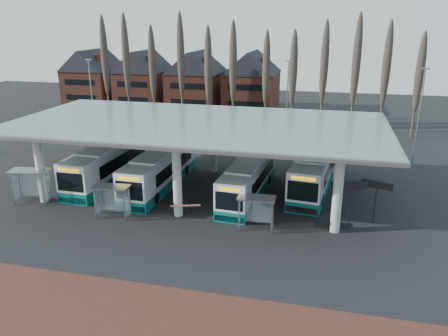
% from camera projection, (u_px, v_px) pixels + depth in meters
% --- Properties ---
extents(ground, '(140.00, 140.00, 0.00)m').
position_uv_depth(ground, '(167.00, 229.00, 32.20)').
color(ground, black).
rests_on(ground, ground).
extents(station_canopy, '(32.00, 16.00, 6.34)m').
position_uv_depth(station_canopy, '(197.00, 129.00, 37.75)').
color(station_canopy, silver).
rests_on(station_canopy, ground).
extents(poplar_row, '(45.10, 1.10, 14.50)m').
position_uv_depth(poplar_row, '(249.00, 65.00, 59.80)').
color(poplar_row, '#473D33').
rests_on(poplar_row, ground).
extents(townhouse_row, '(36.80, 10.30, 12.25)m').
position_uv_depth(townhouse_row, '(170.00, 74.00, 74.31)').
color(townhouse_row, brown).
rests_on(townhouse_row, ground).
extents(lamp_post_a, '(0.80, 0.16, 10.17)m').
position_uv_depth(lamp_post_a, '(92.00, 98.00, 54.73)').
color(lamp_post_a, slate).
rests_on(lamp_post_a, ground).
extents(lamp_post_b, '(0.80, 0.16, 10.17)m').
position_uv_depth(lamp_post_b, '(287.00, 101.00, 53.13)').
color(lamp_post_b, slate).
rests_on(lamp_post_b, ground).
extents(lamp_post_c, '(0.80, 0.16, 10.17)m').
position_uv_depth(lamp_post_c, '(419.00, 116.00, 44.52)').
color(lamp_post_c, slate).
rests_on(lamp_post_c, ground).
extents(bus_0, '(3.09, 12.97, 3.59)m').
position_uv_depth(bus_0, '(110.00, 162.00, 41.88)').
color(bus_0, white).
rests_on(bus_0, ground).
extents(bus_1, '(2.94, 12.43, 3.44)m').
position_uv_depth(bus_1, '(160.00, 169.00, 40.07)').
color(bus_1, white).
rests_on(bus_1, ground).
extents(bus_2, '(3.26, 11.75, 3.23)m').
position_uv_depth(bus_2, '(248.00, 179.00, 37.92)').
color(bus_2, white).
rests_on(bus_2, ground).
extents(bus_3, '(4.04, 13.03, 3.56)m').
position_uv_depth(bus_3, '(314.00, 170.00, 39.83)').
color(bus_3, white).
rests_on(bus_3, ground).
extents(shelter_0, '(3.32, 2.04, 2.89)m').
position_uv_depth(shelter_0, '(31.00, 178.00, 36.39)').
color(shelter_0, gray).
rests_on(shelter_0, ground).
extents(shelter_1, '(2.87, 1.58, 2.58)m').
position_uv_depth(shelter_1, '(113.00, 194.00, 33.71)').
color(shelter_1, gray).
rests_on(shelter_1, ground).
extents(shelter_2, '(2.77, 1.44, 2.53)m').
position_uv_depth(shelter_2, '(257.00, 205.00, 31.73)').
color(shelter_2, gray).
rests_on(shelter_2, ground).
extents(info_sign_0, '(2.31, 1.11, 3.66)m').
position_uv_depth(info_sign_0, '(351.00, 190.00, 31.34)').
color(info_sign_0, black).
rests_on(info_sign_0, ground).
extents(info_sign_1, '(2.22, 0.72, 3.37)m').
position_uv_depth(info_sign_1, '(377.00, 188.00, 32.28)').
color(info_sign_1, black).
rests_on(info_sign_1, ground).
extents(barrier, '(2.24, 0.98, 1.16)m').
position_uv_depth(barrier, '(186.00, 206.00, 33.92)').
color(barrier, black).
rests_on(barrier, ground).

